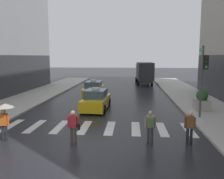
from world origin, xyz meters
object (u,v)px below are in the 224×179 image
object	(u,v)px
box_truck	(144,72)
pedestrian_with_backpack	(150,124)
taxi_lead	(96,100)
traffic_light_pole	(204,72)
pedestrian_with_handbag	(73,125)
planter_near_corner	(202,101)
pedestrian_with_umbrella	(5,112)
taxi_second	(94,90)
pedestrian_plain_coat	(190,125)

from	to	relation	value
box_truck	pedestrian_with_backpack	size ratio (longest dim) A/B	4.62
taxi_lead	pedestrian_with_backpack	world-z (taller)	taxi_lead
traffic_light_pole	pedestrian_with_handbag	bearing A→B (deg)	-146.01
traffic_light_pole	box_truck	world-z (taller)	traffic_light_pole
traffic_light_pole	box_truck	xyz separation A→B (m)	(-2.79, 20.46, -1.41)
planter_near_corner	pedestrian_with_umbrella	bearing A→B (deg)	-148.12
taxi_second	pedestrian_with_backpack	distance (m)	14.54
taxi_second	pedestrian_plain_coat	xyz separation A→B (m)	(6.86, -13.57, 0.21)
taxi_lead	pedestrian_plain_coat	size ratio (longest dim) A/B	2.79
pedestrian_with_handbag	taxi_lead	bearing A→B (deg)	90.12
taxi_second	pedestrian_with_handbag	xyz separation A→B (m)	(1.21, -13.91, 0.21)
pedestrian_with_umbrella	pedestrian_with_backpack	size ratio (longest dim) A/B	1.18
taxi_second	box_truck	world-z (taller)	box_truck
traffic_light_pole	taxi_lead	distance (m)	8.42
taxi_lead	pedestrian_with_backpack	bearing A→B (deg)	-63.08
traffic_light_pole	pedestrian_with_backpack	distance (m)	6.62
traffic_light_pole	pedestrian_with_backpack	xyz separation A→B (m)	(-3.84, -4.88, -2.29)
traffic_light_pole	pedestrian_plain_coat	xyz separation A→B (m)	(-1.94, -4.78, -2.32)
traffic_light_pole	planter_near_corner	xyz separation A→B (m)	(0.65, 2.20, -2.38)
box_truck	pedestrian_plain_coat	size ratio (longest dim) A/B	4.62
pedestrian_with_umbrella	planter_near_corner	size ratio (longest dim) A/B	1.21
taxi_lead	taxi_second	distance (m)	6.36
box_truck	pedestrian_plain_coat	xyz separation A→B (m)	(0.85, -25.24, -0.91)
taxi_second	planter_near_corner	world-z (taller)	taxi_second
planter_near_corner	taxi_second	bearing A→B (deg)	145.10
traffic_light_pole	pedestrian_plain_coat	distance (m)	5.66
pedestrian_with_backpack	box_truck	bearing A→B (deg)	87.61
pedestrian_with_backpack	pedestrian_plain_coat	size ratio (longest dim) A/B	1.00
taxi_lead	pedestrian_with_handbag	bearing A→B (deg)	-89.88
pedestrian_with_umbrella	pedestrian_plain_coat	size ratio (longest dim) A/B	1.18
box_truck	pedestrian_with_backpack	world-z (taller)	box_truck
taxi_lead	pedestrian_with_backpack	size ratio (longest dim) A/B	2.79
box_truck	pedestrian_with_backpack	distance (m)	25.37
taxi_lead	pedestrian_with_backpack	xyz separation A→B (m)	(3.77, -7.42, 0.25)
pedestrian_with_backpack	pedestrian_with_handbag	distance (m)	3.76
pedestrian_with_umbrella	planter_near_corner	bearing A→B (deg)	31.88
traffic_light_pole	pedestrian_plain_coat	bearing A→B (deg)	-112.09
box_truck	pedestrian_with_umbrella	world-z (taller)	box_truck
box_truck	planter_near_corner	xyz separation A→B (m)	(3.43, -18.26, -0.98)
pedestrian_with_umbrella	pedestrian_with_handbag	bearing A→B (deg)	-0.46
traffic_light_pole	pedestrian_with_backpack	size ratio (longest dim) A/B	2.91
taxi_second	pedestrian_with_umbrella	bearing A→B (deg)	-99.32
traffic_light_pole	pedestrian_with_umbrella	xyz separation A→B (m)	(-11.08, -5.09, -1.74)
pedestrian_with_umbrella	pedestrian_with_backpack	world-z (taller)	pedestrian_with_umbrella
traffic_light_pole	taxi_lead	xyz separation A→B (m)	(-7.61, 2.54, -2.53)
box_truck	pedestrian_with_handbag	size ratio (longest dim) A/B	4.62
taxi_lead	pedestrian_with_handbag	size ratio (longest dim) A/B	2.79
taxi_lead	pedestrian_with_umbrella	bearing A→B (deg)	-114.44
pedestrian_with_handbag	traffic_light_pole	bearing A→B (deg)	33.99
traffic_light_pole	taxi_lead	bearing A→B (deg)	161.53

